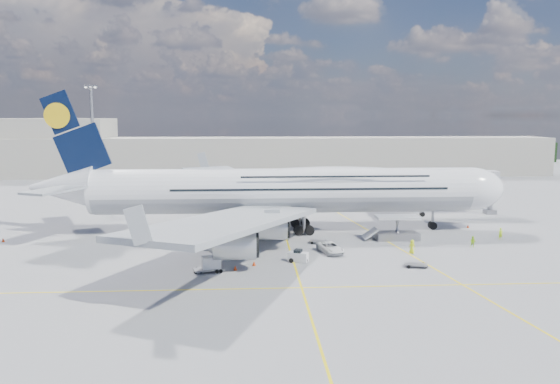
{
  "coord_description": "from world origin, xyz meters",
  "views": [
    {
      "loc": [
        -5.81,
        -78.11,
        18.92
      ],
      "look_at": [
        -0.75,
        8.0,
        6.8
      ],
      "focal_mm": 35.0,
      "sensor_mm": 36.0,
      "label": 1
    }
  ],
  "objects": [
    {
      "name": "hangar",
      "position": [
        -70.0,
        100.0,
        9.0
      ],
      "size": [
        40.0,
        22.0,
        18.0
      ],
      "primitive_type": "cube",
      "color": "#B2AD9E",
      "rests_on": "ground"
    },
    {
      "name": "dolly_row_b",
      "position": [
        -10.95,
        -13.26,
        0.36
      ],
      "size": [
        3.54,
        2.53,
        0.47
      ],
      "rotation": [
        0.0,
        0.0,
        0.29
      ],
      "color": "gray",
      "rests_on": "ground"
    },
    {
      "name": "tree_line",
      "position": [
        40.0,
        140.0,
        4.0
      ],
      "size": [
        160.0,
        6.0,
        8.0
      ],
      "primitive_type": "cube",
      "color": "#193814",
      "rests_on": "ground"
    },
    {
      "name": "baggage_tug",
      "position": [
        0.59,
        -9.15,
        0.72
      ],
      "size": [
        2.86,
        2.06,
        1.62
      ],
      "rotation": [
        0.0,
        0.0,
        -0.37
      ],
      "color": "silver",
      "rests_on": "ground"
    },
    {
      "name": "cone_wing_right_outer",
      "position": [
        -7.5,
        -12.63,
        0.28
      ],
      "size": [
        0.46,
        0.46,
        0.59
      ],
      "color": "red",
      "rests_on": "ground"
    },
    {
      "name": "cone_tail",
      "position": [
        -42.89,
        4.73,
        0.3
      ],
      "size": [
        0.48,
        0.48,
        0.62
      ],
      "color": "red",
      "rests_on": "ground"
    },
    {
      "name": "catering_truck_outer",
      "position": [
        -23.99,
        37.96,
        1.75
      ],
      "size": [
        6.37,
        2.57,
        3.77
      ],
      "rotation": [
        0.0,
        0.0,
        0.05
      ],
      "color": "gray",
      "rests_on": "ground"
    },
    {
      "name": "dolly_nose_near",
      "position": [
        4.65,
        0.98,
        0.31
      ],
      "size": [
        3.05,
        2.28,
        0.4
      ],
      "rotation": [
        0.0,
        0.0,
        -0.34
      ],
      "color": "gray",
      "rests_on": "ground"
    },
    {
      "name": "cone_wing_right_inner",
      "position": [
        -5.15,
        -10.74,
        0.29
      ],
      "size": [
        0.48,
        0.48,
        0.61
      ],
      "color": "red",
      "rests_on": "ground"
    },
    {
      "name": "taxi_line_cross",
      "position": [
        0.0,
        -20.0,
        0.01
      ],
      "size": [
        120.0,
        0.25,
        0.01
      ],
      "primitive_type": "cube",
      "color": "yellow",
      "rests_on": "ground"
    },
    {
      "name": "light_mast",
      "position": [
        -40.0,
        45.0,
        13.21
      ],
      "size": [
        3.0,
        0.7,
        25.5
      ],
      "color": "gray",
      "rests_on": "ground"
    },
    {
      "name": "crew_wing",
      "position": [
        -15.09,
        1.5,
        0.9
      ],
      "size": [
        0.5,
        1.07,
        1.79
      ],
      "primitive_type": "imported",
      "rotation": [
        0.0,
        0.0,
        1.63
      ],
      "color": "#B6DB17",
      "rests_on": "ground"
    },
    {
      "name": "airliner",
      "position": [
        0.26,
        10.0,
        6.87
      ],
      "size": [
        77.26,
        79.15,
        23.71
      ],
      "color": "white",
      "rests_on": "ground"
    },
    {
      "name": "service_van",
      "position": [
        5.5,
        -4.8,
        0.74
      ],
      "size": [
        3.7,
        5.75,
        1.47
      ],
      "primitive_type": "imported",
      "rotation": [
        0.0,
        0.0,
        0.25
      ],
      "color": "silver",
      "rests_on": "ground"
    },
    {
      "name": "dolly_row_a",
      "position": [
        -10.42,
        -13.08,
        1.02
      ],
      "size": [
        3.28,
        2.22,
        1.9
      ],
      "rotation": [
        0.0,
        0.0,
        0.22
      ],
      "color": "gray",
      "rests_on": "ground"
    },
    {
      "name": "taxi_line_diag",
      "position": [
        14.0,
        10.0,
        0.01
      ],
      "size": [
        14.16,
        99.06,
        0.01
      ],
      "primitive_type": "cube",
      "rotation": [
        0.0,
        0.0,
        0.14
      ],
      "color": "yellow",
      "rests_on": "ground"
    },
    {
      "name": "crew_tug",
      "position": [
        -8.98,
        -4.62,
        0.96
      ],
      "size": [
        1.28,
        0.78,
        1.92
      ],
      "primitive_type": "imported",
      "rotation": [
        0.0,
        0.0,
        0.05
      ],
      "color": "#D9FF1A",
      "rests_on": "ground"
    },
    {
      "name": "crew_van",
      "position": [
        16.73,
        -5.81,
        0.98
      ],
      "size": [
        1.1,
        1.13,
        1.95
      ],
      "primitive_type": "imported",
      "rotation": [
        0.0,
        0.0,
        2.3
      ],
      "color": "#E2F71A",
      "rests_on": "ground"
    },
    {
      "name": "jet_bridge",
      "position": [
        29.81,
        20.94,
        6.85
      ],
      "size": [
        18.8,
        12.1,
        8.5
      ],
      "color": "#B7B7BC",
      "rests_on": "ground"
    },
    {
      "name": "dolly_nose_far",
      "position": [
        15.23,
        -12.55,
        0.31
      ],
      "size": [
        3.09,
        2.3,
        0.4
      ],
      "rotation": [
        0.0,
        0.0,
        -0.34
      ],
      "color": "gray",
      "rests_on": "ground"
    },
    {
      "name": "cargo_loader",
      "position": [
        16.82,
        2.89,
        1.25
      ],
      "size": [
        8.53,
        3.2,
        3.67
      ],
      "color": "silver",
      "rests_on": "ground"
    },
    {
      "name": "crew_loader",
      "position": [
        26.56,
        -2.92,
        0.83
      ],
      "size": [
        1.01,
        0.94,
        1.66
      ],
      "primitive_type": "imported",
      "rotation": [
        0.0,
        0.0,
        -0.5
      ],
      "color": "#ACEB18",
      "rests_on": "ground"
    },
    {
      "name": "cone_wing_left_outer",
      "position": [
        -5.09,
        28.78,
        0.3
      ],
      "size": [
        0.49,
        0.49,
        0.62
      ],
      "color": "red",
      "rests_on": "ground"
    },
    {
      "name": "taxi_line_main",
      "position": [
        0.0,
        0.0,
        0.01
      ],
      "size": [
        0.25,
        220.0,
        0.01
      ],
      "primitive_type": "cube",
      "color": "yellow",
      "rests_on": "ground"
    },
    {
      "name": "terminal",
      "position": [
        0.0,
        95.0,
        6.0
      ],
      "size": [
        180.0,
        16.0,
        12.0
      ],
      "primitive_type": "cube",
      "color": "#B2AD9E",
      "rests_on": "ground"
    },
    {
      "name": "crew_nose",
      "position": [
        32.9,
        1.85,
        0.91
      ],
      "size": [
        0.75,
        0.57,
        1.83
      ],
      "primitive_type": "imported",
      "rotation": [
        0.0,
        0.0,
        0.22
      ],
      "color": "#CAF71A",
      "rests_on": "ground"
    },
    {
      "name": "catering_truck_inner",
      "position": [
        -3.23,
        30.96,
        1.63
      ],
      "size": [
        6.18,
        3.55,
        3.46
      ],
      "rotation": [
        0.0,
        0.0,
        0.28
      ],
      "color": "gray",
      "rests_on": "ground"
    },
    {
      "name": "ground",
      "position": [
        0.0,
        0.0,
        0.0
      ],
      "size": [
        300.0,
        300.0,
        0.0
      ],
      "primitive_type": "plane",
      "color": "gray",
      "rests_on": "ground"
    },
    {
      "name": "dolly_back",
      "position": [
        -18.17,
        3.85,
        0.29
      ],
      "size": [
        2.66,
        1.54,
        0.38
      ],
      "rotation": [
        0.0,
        0.0,
        0.06
      ],
      "color": "gray",
      "rests_on": "ground"
    },
    {
      "name": "cone_wing_left_inner",
      "position": [
        -4.08,
        21.76,
        0.27
      ],
      "size": [
        0.44,
        0.44,
        0.57
      ],
      "color": "red",
      "rests_on": "ground"
    },
    {
      "name": "dolly_row_c",
      "position": [
        -11.79,
        -0.61,
        0.94
      ],
      "size": [
        2.78,
        1.49,
        1.76
      ],
      "rotation": [
        0.0,
        0.0,
        0.01
      ],
      "color": "gray",
      "rests_on": "ground"
    },
    {
      "name": "cone_nose",
      "position": [
        31.45,
        10.79,
        0.27
      ],
      "size": [
        0.44,
        0.44,
        0.56
      ],
      "color": "red",
      "rests_on": "ground"
    }
  ]
}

